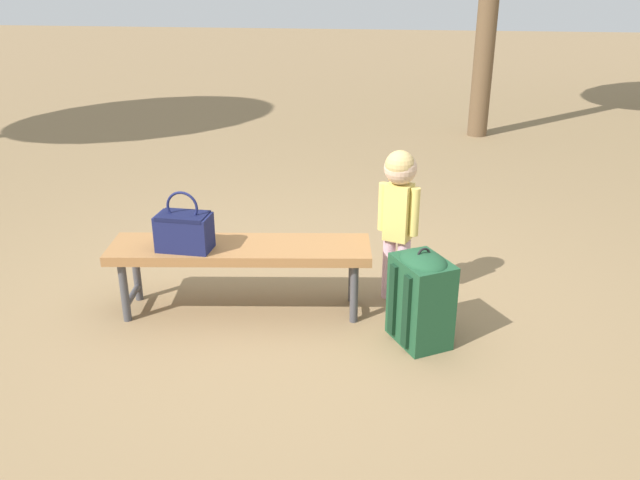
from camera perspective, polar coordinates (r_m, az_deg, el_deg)
name	(u,v)px	position (r m, az deg, el deg)	size (l,w,h in m)	color
ground_plane	(292,305)	(4.33, -2.37, -5.62)	(40.00, 40.00, 0.00)	#8C704C
park_bench	(240,253)	(4.13, -6.84, -1.15)	(1.64, 0.59, 0.45)	#9E6B3D
handbag	(184,230)	(4.05, -11.57, 0.86)	(0.33, 0.20, 0.37)	#191E4C
child_standing	(399,202)	(4.17, 6.76, 3.22)	(0.26, 0.20, 1.00)	#E5B2C6
backpack_large	(421,295)	(3.85, 8.68, -4.72)	(0.40, 0.43, 0.59)	#1E4C2D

